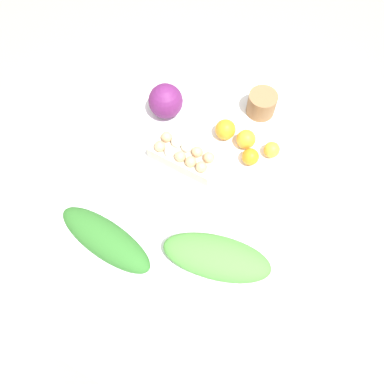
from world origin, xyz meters
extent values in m
plane|color=#C6B289|center=(0.00, 0.00, 0.00)|extent=(8.00, 8.00, 0.00)
cube|color=silver|center=(0.00, 0.00, 0.75)|extent=(1.41, 0.85, 0.03)
cylinder|color=brown|center=(0.64, -0.37, 0.37)|extent=(0.06, 0.06, 0.74)
cylinder|color=brown|center=(-0.64, 0.37, 0.37)|extent=(0.06, 0.06, 0.74)
cylinder|color=brown|center=(0.64, 0.37, 0.37)|extent=(0.06, 0.06, 0.74)
sphere|color=#601E5B|center=(0.29, 0.28, 0.84)|extent=(0.14, 0.14, 0.14)
cube|color=beige|center=(0.11, 0.10, 0.80)|extent=(0.12, 0.27, 0.06)
sphere|color=tan|center=(0.14, 0.00, 0.84)|extent=(0.04, 0.04, 0.04)
sphere|color=tan|center=(0.14, 0.05, 0.84)|extent=(0.04, 0.04, 0.04)
sphere|color=white|center=(0.14, 0.10, 0.84)|extent=(0.04, 0.04, 0.04)
sphere|color=white|center=(0.14, 0.14, 0.84)|extent=(0.04, 0.04, 0.04)
sphere|color=tan|center=(0.14, 0.19, 0.84)|extent=(0.04, 0.04, 0.04)
sphere|color=tan|center=(0.09, 0.01, 0.84)|extent=(0.04, 0.04, 0.04)
sphere|color=tan|center=(0.09, 0.05, 0.84)|extent=(0.04, 0.04, 0.04)
sphere|color=tan|center=(0.09, 0.10, 0.84)|extent=(0.04, 0.04, 0.04)
sphere|color=white|center=(0.09, 0.14, 0.84)|extent=(0.04, 0.04, 0.04)
sphere|color=tan|center=(0.09, 0.19, 0.84)|extent=(0.04, 0.04, 0.04)
cylinder|color=olive|center=(0.48, -0.07, 0.82)|extent=(0.12, 0.12, 0.10)
ellipsoid|color=#2D6B28|center=(-0.31, 0.18, 0.81)|extent=(0.18, 0.40, 0.08)
ellipsoid|color=#4C933D|center=(-0.19, -0.20, 0.81)|extent=(0.24, 0.40, 0.09)
sphere|color=orange|center=(0.24, -0.13, 0.80)|extent=(0.07, 0.07, 0.07)
sphere|color=orange|center=(0.30, 0.01, 0.81)|extent=(0.08, 0.08, 0.08)
sphere|color=orange|center=(0.30, -0.09, 0.81)|extent=(0.08, 0.08, 0.08)
sphere|color=#F9A833|center=(0.31, -0.20, 0.80)|extent=(0.06, 0.06, 0.06)
camera|label=1|loc=(-0.54, -0.29, 2.06)|focal=35.00mm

